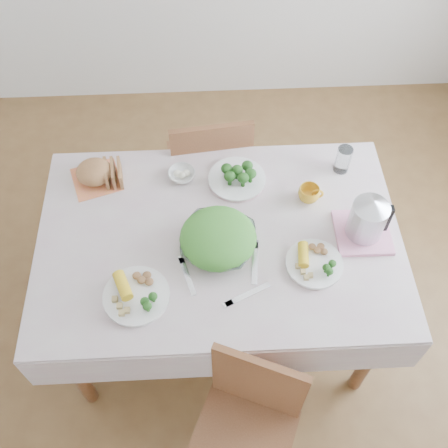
{
  "coord_description": "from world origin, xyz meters",
  "views": [
    {
      "loc": [
        -0.04,
        -1.21,
        2.55
      ],
      "look_at": [
        0.02,
        0.02,
        0.82
      ],
      "focal_mm": 42.0,
      "sensor_mm": 36.0,
      "label": 1
    }
  ],
  "objects_px": {
    "chair_near": "(242,438)",
    "dinner_plate_left": "(137,296)",
    "dining_table": "(220,282)",
    "dinner_plate_right": "(314,264)",
    "salad_bowl": "(218,242)",
    "electric_kettle": "(368,216)",
    "chair_far": "(208,163)",
    "yellow_mug": "(309,194)"
  },
  "relations": [
    {
      "from": "dining_table",
      "to": "chair_far",
      "type": "bearing_deg",
      "value": 92.79
    },
    {
      "from": "chair_near",
      "to": "electric_kettle",
      "type": "xyz_separation_m",
      "value": [
        0.54,
        0.71,
        0.42
      ]
    },
    {
      "from": "chair_near",
      "to": "chair_far",
      "type": "xyz_separation_m",
      "value": [
        -0.08,
        1.4,
        0.0
      ]
    },
    {
      "from": "chair_far",
      "to": "electric_kettle",
      "type": "xyz_separation_m",
      "value": [
        0.62,
        -0.69,
        0.42
      ]
    },
    {
      "from": "chair_near",
      "to": "dinner_plate_left",
      "type": "xyz_separation_m",
      "value": [
        -0.38,
        0.46,
        0.31
      ]
    },
    {
      "from": "electric_kettle",
      "to": "chair_near",
      "type": "bearing_deg",
      "value": -145.72
    },
    {
      "from": "dinner_plate_left",
      "to": "dinner_plate_right",
      "type": "height_order",
      "value": "dinner_plate_left"
    },
    {
      "from": "salad_bowl",
      "to": "yellow_mug",
      "type": "height_order",
      "value": "yellow_mug"
    },
    {
      "from": "salad_bowl",
      "to": "electric_kettle",
      "type": "relative_size",
      "value": 1.41
    },
    {
      "from": "dinner_plate_right",
      "to": "chair_near",
      "type": "bearing_deg",
      "value": -119.09
    },
    {
      "from": "dining_table",
      "to": "dinner_plate_left",
      "type": "height_order",
      "value": "dinner_plate_left"
    },
    {
      "from": "salad_bowl",
      "to": "yellow_mug",
      "type": "relative_size",
      "value": 3.1
    },
    {
      "from": "salad_bowl",
      "to": "electric_kettle",
      "type": "distance_m",
      "value": 0.6
    },
    {
      "from": "chair_far",
      "to": "dinner_plate_left",
      "type": "relative_size",
      "value": 3.53
    },
    {
      "from": "chair_far",
      "to": "yellow_mug",
      "type": "bearing_deg",
      "value": 123.74
    },
    {
      "from": "salad_bowl",
      "to": "electric_kettle",
      "type": "xyz_separation_m",
      "value": [
        0.6,
        0.03,
        0.09
      ]
    },
    {
      "from": "yellow_mug",
      "to": "electric_kettle",
      "type": "height_order",
      "value": "electric_kettle"
    },
    {
      "from": "chair_near",
      "to": "chair_far",
      "type": "relative_size",
      "value": 0.92
    },
    {
      "from": "chair_far",
      "to": "salad_bowl",
      "type": "bearing_deg",
      "value": 85.58
    },
    {
      "from": "salad_bowl",
      "to": "dinner_plate_right",
      "type": "relative_size",
      "value": 1.26
    },
    {
      "from": "chair_near",
      "to": "salad_bowl",
      "type": "distance_m",
      "value": 0.75
    },
    {
      "from": "dinner_plate_left",
      "to": "dinner_plate_right",
      "type": "relative_size",
      "value": 1.11
    },
    {
      "from": "dining_table",
      "to": "electric_kettle",
      "type": "xyz_separation_m",
      "value": [
        0.59,
        -0.02,
        0.51
      ]
    },
    {
      "from": "dinner_plate_right",
      "to": "yellow_mug",
      "type": "relative_size",
      "value": 2.47
    },
    {
      "from": "dining_table",
      "to": "electric_kettle",
      "type": "relative_size",
      "value": 6.82
    },
    {
      "from": "chair_near",
      "to": "dinner_plate_left",
      "type": "height_order",
      "value": "chair_near"
    },
    {
      "from": "chair_near",
      "to": "yellow_mug",
      "type": "height_order",
      "value": "chair_near"
    },
    {
      "from": "chair_near",
      "to": "chair_far",
      "type": "distance_m",
      "value": 1.41
    },
    {
      "from": "chair_near",
      "to": "dinner_plate_right",
      "type": "height_order",
      "value": "chair_near"
    },
    {
      "from": "chair_far",
      "to": "dinner_plate_right",
      "type": "distance_m",
      "value": 0.98
    },
    {
      "from": "dinner_plate_left",
      "to": "electric_kettle",
      "type": "xyz_separation_m",
      "value": [
        0.92,
        0.25,
        0.11
      ]
    },
    {
      "from": "chair_far",
      "to": "electric_kettle",
      "type": "bearing_deg",
      "value": 125.45
    },
    {
      "from": "dining_table",
      "to": "chair_near",
      "type": "bearing_deg",
      "value": -85.9
    },
    {
      "from": "dining_table",
      "to": "dinner_plate_left",
      "type": "bearing_deg",
      "value": -140.94
    },
    {
      "from": "dining_table",
      "to": "chair_far",
      "type": "distance_m",
      "value": 0.68
    },
    {
      "from": "dinner_plate_right",
      "to": "electric_kettle",
      "type": "xyz_separation_m",
      "value": [
        0.22,
        0.14,
        0.11
      ]
    },
    {
      "from": "salad_bowl",
      "to": "dinner_plate_left",
      "type": "relative_size",
      "value": 1.13
    },
    {
      "from": "dining_table",
      "to": "dinner_plate_right",
      "type": "relative_size",
      "value": 6.09
    },
    {
      "from": "chair_far",
      "to": "yellow_mug",
      "type": "xyz_separation_m",
      "value": [
        0.42,
        -0.5,
        0.33
      ]
    },
    {
      "from": "dining_table",
      "to": "chair_near",
      "type": "height_order",
      "value": "chair_near"
    },
    {
      "from": "chair_near",
      "to": "dining_table",
      "type": "bearing_deg",
      "value": 117.03
    },
    {
      "from": "chair_far",
      "to": "dinner_plate_right",
      "type": "height_order",
      "value": "chair_far"
    }
  ]
}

